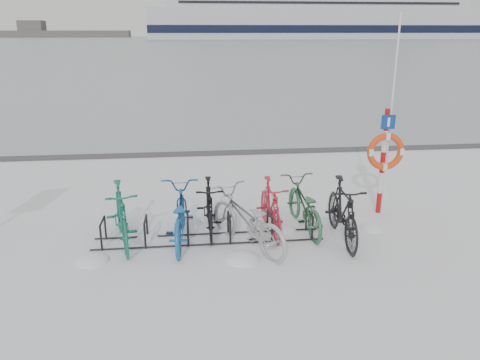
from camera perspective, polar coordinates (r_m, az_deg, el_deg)
ground at (r=8.32m, az=-3.81°, el=-7.29°), size 900.00×900.00×0.00m
ice_sheet at (r=162.57m, az=-6.53°, el=16.42°), size 400.00×298.00×0.02m
quay_edge at (r=13.88m, az=-4.98°, el=3.23°), size 400.00×0.25×0.10m
bike_rack at (r=8.25m, az=-3.84°, el=-6.15°), size 4.00×0.48×0.46m
lifebuoy_station at (r=9.48m, az=17.29°, el=3.34°), size 0.74×0.22×3.83m
cruise_ferry at (r=218.12m, az=8.92°, el=20.01°), size 143.04×26.97×47.00m
bike_0 at (r=8.25m, az=-14.29°, el=-3.97°), size 0.89×1.86×1.08m
bike_1 at (r=8.16m, az=-7.45°, el=-4.07°), size 0.74×1.94×1.01m
bike_2 at (r=8.49m, az=-3.78°, el=-3.13°), size 0.47×1.65×0.99m
bike_3 at (r=7.86m, az=0.82°, el=-4.69°), size 1.60×2.05×1.04m
bike_4 at (r=8.50m, az=3.75°, el=-3.08°), size 0.54×1.67×0.99m
bike_5 at (r=8.68m, az=7.78°, el=-2.89°), size 0.78×1.87×0.96m
bike_6 at (r=8.32m, az=12.41°, el=-3.54°), size 0.61×1.87×1.11m
snow_drifts at (r=8.07m, az=-2.26°, el=-8.11°), size 5.42×1.61×0.20m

